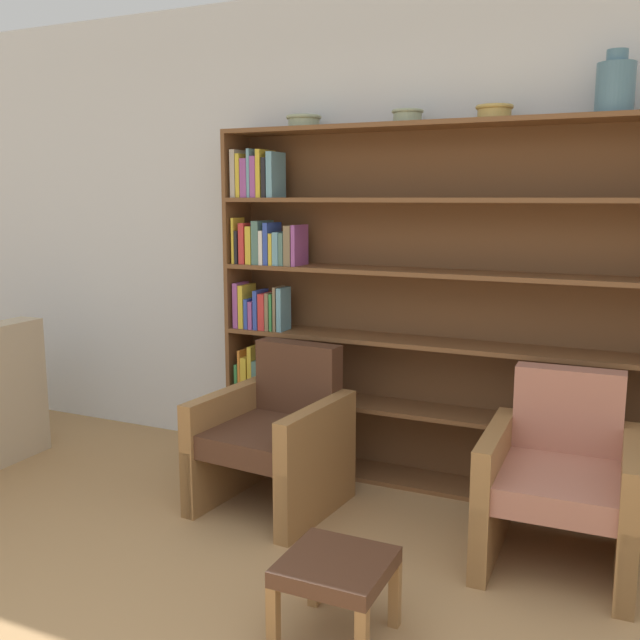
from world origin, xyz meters
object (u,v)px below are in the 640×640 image
at_px(bowl_brass, 304,121).
at_px(vase_tall, 615,86).
at_px(bowl_slate, 494,111).
at_px(armchair_cushioned, 560,481).
at_px(bowl_cream, 407,115).
at_px(footstool, 336,573).
at_px(armchair_leather, 276,436).
at_px(bookshelf, 402,309).

xyz_separation_m(bowl_brass, vase_tall, (1.62, 0.00, 0.09)).
relative_size(bowl_slate, armchair_cushioned, 0.23).
height_order(bowl_cream, footstool, bowl_cream).
distance_m(bowl_cream, footstool, 2.35).
xyz_separation_m(bowl_slate, vase_tall, (0.55, -0.00, 0.08)).
bearing_deg(bowl_slate, bowl_cream, -180.00).
distance_m(vase_tall, armchair_leather, 2.37).
relative_size(bowl_cream, bowl_slate, 0.90).
height_order(bowl_brass, footstool, bowl_brass).
xyz_separation_m(bowl_cream, armchair_cushioned, (0.93, -0.58, -1.65)).
xyz_separation_m(vase_tall, footstool, (-0.74, -1.53, -1.85)).
distance_m(bookshelf, armchair_cushioned, 1.28).
relative_size(bookshelf, vase_tall, 8.89).
bearing_deg(bowl_slate, vase_tall, -0.00).
bearing_deg(vase_tall, armchair_cushioned, -98.02).
bearing_deg(armchair_cushioned, bowl_cream, -33.76).
distance_m(bookshelf, bowl_slate, 1.14).
bearing_deg(armchair_cushioned, armchair_leather, -1.53).
distance_m(bowl_brass, armchair_leather, 1.75).
xyz_separation_m(bowl_cream, footstool, (0.27, -1.53, -1.76)).
bearing_deg(footstool, vase_tall, 64.17).
distance_m(vase_tall, footstool, 2.51).
distance_m(bowl_brass, vase_tall, 1.62).
height_order(bowl_cream, armchair_cushioned, bowl_cream).
height_order(bowl_slate, footstool, bowl_slate).
xyz_separation_m(armchair_leather, footstool, (0.76, -0.95, -0.11)).
relative_size(bowl_brass, armchair_leather, 0.24).
bearing_deg(vase_tall, bowl_brass, 180.00).
distance_m(armchair_leather, armchair_cushioned, 1.42).
bearing_deg(bowl_brass, bowl_cream, 0.00).
bearing_deg(footstool, bowl_slate, 83.03).
height_order(armchair_cushioned, footstool, armchair_cushioned).
relative_size(bowl_cream, vase_tall, 0.58).
distance_m(armchair_cushioned, footstool, 1.16).
height_order(armchair_leather, footstool, armchair_leather).
xyz_separation_m(bowl_brass, armchair_leather, (0.12, -0.58, -1.65)).
bearing_deg(footstool, bowl_cream, 99.87).
bearing_deg(bowl_cream, bowl_slate, 0.00).
bearing_deg(vase_tall, bowl_slate, 180.00).
bearing_deg(bowl_cream, bowl_brass, 180.00).
xyz_separation_m(bowl_brass, bowl_cream, (0.61, 0.00, 0.00)).
bearing_deg(bowl_cream, armchair_leather, -130.06).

